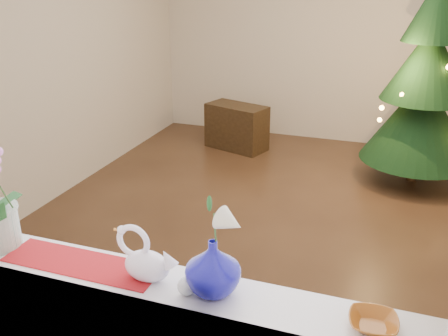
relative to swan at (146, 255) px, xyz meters
The scene contains 14 objects.
ground 2.59m from the swan, 88.54° to the left, with size 5.00×5.00×0.00m, color #352216.
wall_back 4.88m from the swan, 89.29° to the left, with size 4.50×0.10×2.70m, color beige.
wall_front 0.35m from the swan, 64.45° to the right, with size 4.50×0.10×2.70m, color beige.
wall_left 3.25m from the swan, 132.69° to the left, with size 0.10×5.00×2.70m, color beige.
windowsill 0.15m from the swan, ahead, with size 2.20×0.26×0.04m, color white.
window_frame 0.68m from the swan, 57.91° to the right, with size 2.22×0.06×1.60m, color white, non-canonical shape.
runner 0.34m from the swan, behind, with size 0.70×0.20×0.01m, color maroon.
swan is the anchor object (origin of this frame).
blue_vase 0.28m from the swan, ahead, with size 0.25×0.25×0.26m, color #0A086E.
lily 0.38m from the swan, ahead, with size 0.14×0.08×0.20m, color beige, non-canonical shape.
paperweight 0.21m from the swan, 12.08° to the right, with size 0.07×0.07×0.07m, color silver.
amber_dish 0.89m from the swan, ahead, with size 0.15×0.15×0.04m, color #8F4B16.
xmas_tree 3.94m from the swan, 73.49° to the left, with size 1.14×1.14×2.09m, color black, non-canonical shape.
side_table 4.30m from the swan, 103.18° to the left, with size 0.74×0.37×0.55m, color black.
Camera 1 is at (0.81, -3.89, 2.10)m, focal length 40.00 mm.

